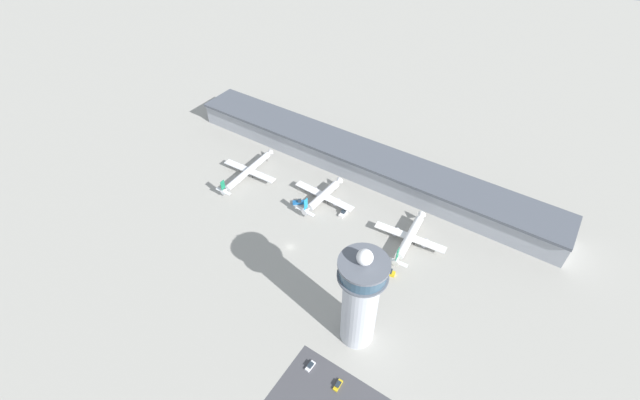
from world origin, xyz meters
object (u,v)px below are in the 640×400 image
Objects in this scene: service_truck_baggage at (344,212)px; car_maroon_suv at (338,385)px; control_tower at (360,299)px; service_truck_catering at (299,202)px; car_grey_coupe at (310,366)px; service_truck_fuel at (389,272)px; airplane_gate_alpha at (248,171)px; airplane_gate_charlie at (409,237)px; airplane_gate_bravo at (323,196)px.

car_maroon_suv is at bearing -60.12° from service_truck_baggage.
control_tower is 8.04× the size of service_truck_catering.
service_truck_fuel is at bearing 85.09° from car_grey_coupe.
control_tower is 8.37× the size of service_truck_fuel.
control_tower is at bearing -37.63° from service_truck_catering.
control_tower reaches higher than service_truck_catering.
airplane_gate_charlie is at bearing 2.53° from airplane_gate_alpha.
airplane_gate_alpha is 1.20× the size of airplane_gate_bravo.
car_maroon_suv is (7.77, -56.45, -0.48)m from service_truck_fuel.
airplane_gate_charlie is (98.24, 4.34, -0.14)m from airplane_gate_alpha.
airplane_gate_alpha is 47.52m from airplane_gate_bravo.
airplane_gate_alpha is 119.71m from car_grey_coupe.
airplane_gate_bravo is 13.68m from service_truck_catering.
airplane_gate_bravo is (47.11, 6.23, -0.14)m from airplane_gate_alpha.
control_tower reaches higher than service_truck_baggage.
airplane_gate_charlie is (51.13, -1.90, -0.00)m from airplane_gate_bravo.
airplane_gate_charlie reaches higher than service_truck_baggage.
car_grey_coupe is at bearing -93.05° from airplane_gate_charlie.
airplane_gate_bravo is 100.23m from car_maroon_suv.
control_tower is 1.40× the size of airplane_gate_bravo.
airplane_gate_bravo is 7.82× the size of car_maroon_suv.
car_grey_coupe is (32.83, -78.70, -0.24)m from service_truck_baggage.
airplane_gate_charlie reaches higher than car_maroon_suv.
airplane_gate_charlie is 8.10× the size of car_grey_coupe.
airplane_gate_bravo reaches higher than car_grey_coupe.
airplane_gate_bravo is 4.34× the size of service_truck_baggage.
service_truck_catering is 91.56m from car_grey_coupe.
service_truck_catering is 0.76× the size of service_truck_baggage.
car_grey_coupe is at bearing -109.70° from control_tower.
car_maroon_suv is (8.42, -78.64, -3.53)m from airplane_gate_charlie.
control_tower is 42.05m from service_truck_fuel.
service_truck_catering is 100.15m from car_maroon_suv.
car_maroon_suv is (45.43, -79.05, -0.29)m from service_truck_baggage.
car_grey_coupe reaches higher than car_maroon_suv.
service_truck_catering is 25.28m from service_truck_baggage.
car_maroon_suv is at bearing -1.60° from car_grey_coupe.
car_grey_coupe is at bearing -67.36° from service_truck_baggage.
car_maroon_suv is (69.68, -71.93, -0.31)m from service_truck_catering.
car_maroon_suv is (4.86, -21.95, -24.34)m from control_tower.
airplane_gate_alpha is 61.51m from service_truck_baggage.
control_tower is at bearing 102.49° from car_maroon_suv.
airplane_gate_charlie is at bearing -2.12° from airplane_gate_bravo.
service_truck_baggage is at bearing 16.36° from service_truck_catering.
airplane_gate_bravo is 57.19m from service_truck_fuel.
airplane_gate_bravo is (-54.69, 58.58, -20.81)m from control_tower.
service_truck_baggage is 1.83× the size of car_grey_coupe.
service_truck_baggage is (14.13, -1.49, -3.24)m from airplane_gate_bravo.
airplane_gate_bravo reaches higher than car_maroon_suv.
airplane_gate_bravo is at bearing 177.88° from airplane_gate_charlie.
airplane_gate_alpha reaches higher than service_truck_baggage.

